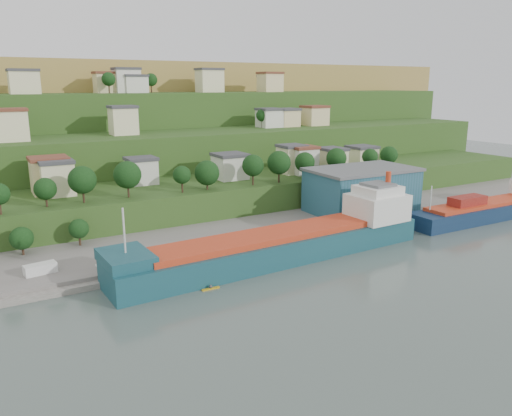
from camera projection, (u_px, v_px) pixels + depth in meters
ground at (301, 274)px, 103.24m from camera, size 500.00×500.00×0.00m
quay at (303, 228)px, 136.47m from camera, size 220.00×26.00×4.00m
hillside at (105, 164)px, 245.22m from camera, size 360.00×210.29×96.00m
cargo_ship_near at (286, 245)px, 112.03m from camera, size 76.33×15.08×19.51m
cargo_ship_far at (492, 210)px, 146.80m from camera, size 56.50×10.08×15.32m
warehouse at (362, 190)px, 145.33m from camera, size 31.39×19.64×12.80m
caravan at (40, 271)px, 98.20m from camera, size 6.33×3.41×2.80m
dinghy at (80, 275)px, 98.89m from camera, size 4.09×2.33×0.77m
kayak_orange at (196, 288)px, 95.86m from camera, size 3.34×1.01×0.82m
kayak_yellow at (211, 288)px, 95.69m from camera, size 3.60×0.71×0.90m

